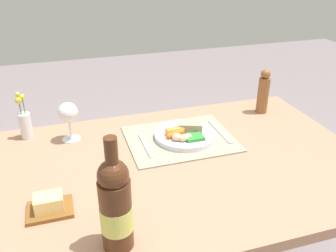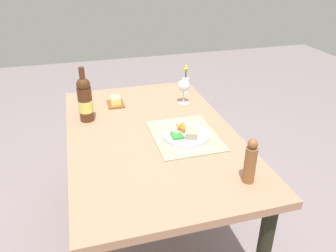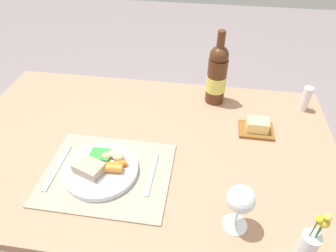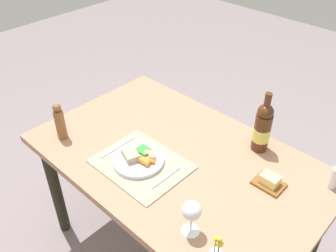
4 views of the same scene
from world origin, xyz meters
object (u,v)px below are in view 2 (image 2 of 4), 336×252
object	(u,v)px
dinner_plate	(186,134)
wine_glass	(184,86)
dining_table	(152,148)
salt_shaker	(85,89)
butter_dish	(115,102)
knife	(174,123)
wine_bottle	(85,100)
flower_vase	(186,83)
pepper_mill	(250,162)
fork	(196,151)

from	to	relation	value
dinner_plate	wine_glass	size ratio (longest dim) A/B	1.53
dining_table	dinner_plate	xyz separation A→B (m)	(-0.10, -0.16, 0.12)
dinner_plate	salt_shaker	distance (m)	0.86
butter_dish	knife	bearing A→B (deg)	-141.89
dining_table	wine_bottle	xyz separation A→B (m)	(0.25, 0.32, 0.22)
wine_glass	dinner_plate	bearing A→B (deg)	163.33
wine_bottle	knife	bearing A→B (deg)	-112.01
knife	flower_vase	world-z (taller)	flower_vase
dining_table	flower_vase	bearing A→B (deg)	-35.77
pepper_mill	butter_dish	distance (m)	1.04
knife	flower_vase	bearing A→B (deg)	-26.36
butter_dish	salt_shaker	size ratio (longest dim) A/B	1.23
flower_vase	salt_shaker	bearing A→B (deg)	79.33
wine_glass	fork	bearing A→B (deg)	167.80
pepper_mill	wine_glass	distance (m)	0.85
pepper_mill	wine_bottle	bearing A→B (deg)	38.51
dinner_plate	wine_bottle	size ratio (longest dim) A/B	0.77
butter_dish	wine_glass	bearing A→B (deg)	-101.86
fork	wine_bottle	xyz separation A→B (m)	(0.50, 0.48, 0.12)
fork	pepper_mill	world-z (taller)	pepper_mill
salt_shaker	wine_glass	world-z (taller)	wine_glass
dinner_plate	fork	distance (m)	0.15
butter_dish	salt_shaker	xyz separation A→B (m)	(0.20, 0.18, 0.03)
fork	flower_vase	xyz separation A→B (m)	(0.75, -0.20, 0.06)
wine_bottle	wine_glass	world-z (taller)	wine_bottle
salt_shaker	dinner_plate	bearing A→B (deg)	-147.09
pepper_mill	knife	bearing A→B (deg)	14.54
salt_shaker	wine_bottle	distance (m)	0.38
knife	salt_shaker	distance (m)	0.72
flower_vase	wine_glass	xyz separation A→B (m)	(-0.17, 0.07, 0.05)
dining_table	fork	distance (m)	0.32
fork	dinner_plate	bearing A→B (deg)	0.79
dining_table	wine_bottle	world-z (taller)	wine_bottle
flower_vase	wine_bottle	distance (m)	0.72
dinner_plate	flower_vase	xyz separation A→B (m)	(0.60, -0.20, 0.04)
pepper_mill	dining_table	bearing A→B (deg)	29.26
pepper_mill	wine_bottle	world-z (taller)	wine_bottle
dining_table	salt_shaker	distance (m)	0.71
dinner_plate	knife	size ratio (longest dim) A/B	1.33
pepper_mill	wine_glass	size ratio (longest dim) A/B	1.30
dining_table	pepper_mill	xyz separation A→B (m)	(-0.52, -0.29, 0.19)
butter_dish	flower_vase	bearing A→B (deg)	-81.01
butter_dish	salt_shaker	bearing A→B (deg)	40.78
fork	knife	world-z (taller)	same
butter_dish	wine_glass	world-z (taller)	wine_glass
dining_table	flower_vase	distance (m)	0.63
pepper_mill	wine_bottle	distance (m)	0.99
dinner_plate	fork	xyz separation A→B (m)	(-0.15, -0.00, -0.01)
fork	dining_table	bearing A→B (deg)	31.60
pepper_mill	flower_vase	bearing A→B (deg)	-3.47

